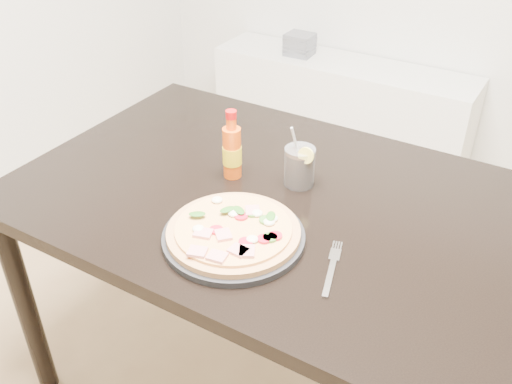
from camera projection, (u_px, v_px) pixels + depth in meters
The scene contains 8 objects.
dining_table at pixel (279, 221), 1.53m from camera, with size 1.40×0.90×0.75m.
plate at pixel (234, 237), 1.33m from camera, with size 0.33×0.33×0.02m, color black.
pizza at pixel (234, 231), 1.32m from camera, with size 0.31×0.31×0.03m.
hot_sauce_bottle at pixel (232, 151), 1.53m from camera, with size 0.06×0.06×0.20m.
cola_cup at pixel (299, 167), 1.51m from camera, with size 0.09×0.08×0.17m.
fork at pixel (332, 266), 1.25m from camera, with size 0.07×0.19×0.00m.
media_console at pixel (340, 106), 3.11m from camera, with size 1.40×0.34×0.50m, color white.
cd_stack at pixel (300, 44), 3.03m from camera, with size 0.14×0.12×0.11m.
Camera 1 is at (0.27, -0.61, 1.58)m, focal length 40.00 mm.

